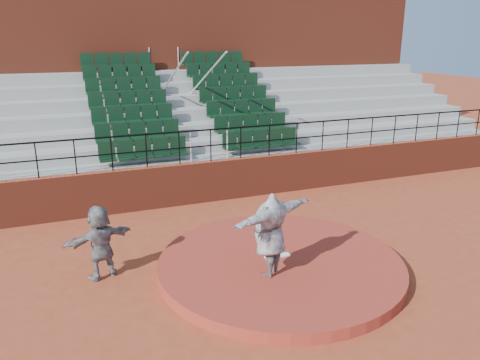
# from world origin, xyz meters

# --- Properties ---
(ground) EXTENTS (90.00, 90.00, 0.00)m
(ground) POSITION_xyz_m (0.00, 0.00, 0.00)
(ground) COLOR #983D22
(ground) RESTS_ON ground
(pitchers_mound) EXTENTS (5.50, 5.50, 0.25)m
(pitchers_mound) POSITION_xyz_m (0.00, 0.00, 0.12)
(pitchers_mound) COLOR maroon
(pitchers_mound) RESTS_ON ground
(pitching_rubber) EXTENTS (0.60, 0.15, 0.03)m
(pitching_rubber) POSITION_xyz_m (0.00, 0.15, 0.27)
(pitching_rubber) COLOR white
(pitching_rubber) RESTS_ON pitchers_mound
(boundary_wall) EXTENTS (24.00, 0.30, 1.30)m
(boundary_wall) POSITION_xyz_m (0.00, 5.00, 0.65)
(boundary_wall) COLOR maroon
(boundary_wall) RESTS_ON ground
(wall_railing) EXTENTS (24.04, 0.05, 1.03)m
(wall_railing) POSITION_xyz_m (0.00, 5.00, 2.03)
(wall_railing) COLOR black
(wall_railing) RESTS_ON boundary_wall
(seating_deck) EXTENTS (24.00, 5.97, 4.63)m
(seating_deck) POSITION_xyz_m (0.00, 8.65, 1.43)
(seating_deck) COLOR gray
(seating_deck) RESTS_ON ground
(press_box_facade) EXTENTS (24.00, 3.00, 7.10)m
(press_box_facade) POSITION_xyz_m (0.00, 12.60, 3.55)
(press_box_facade) COLOR maroon
(press_box_facade) RESTS_ON ground
(pitcher) EXTENTS (2.28, 1.44, 1.81)m
(pitcher) POSITION_xyz_m (-0.51, -0.52, 1.15)
(pitcher) COLOR black
(pitcher) RESTS_ON pitchers_mound
(fielder) EXTENTS (1.61, 0.92, 1.65)m
(fielder) POSITION_xyz_m (-3.76, 1.12, 0.83)
(fielder) COLOR black
(fielder) RESTS_ON ground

